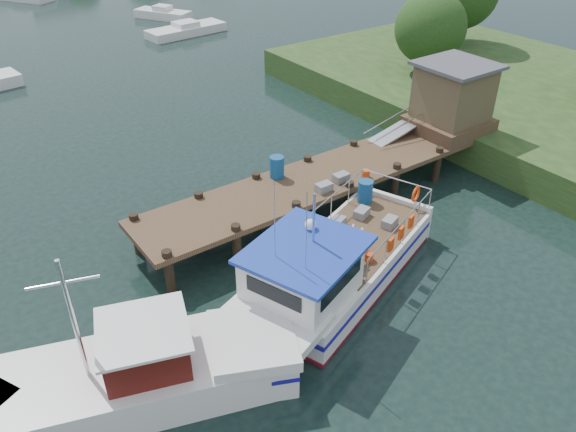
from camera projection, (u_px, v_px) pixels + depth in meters
ground_plane at (286, 219)px, 21.80m from camera, size 160.00×160.00×0.00m
near_shore at (565, 86)px, 28.48m from camera, size 16.00×30.00×7.76m
dock at (411, 126)px, 23.79m from camera, size 16.60×3.00×4.78m
lobster_boat at (324, 277)px, 17.36m from camera, size 10.26×5.97×5.06m
work_boat at (111, 379)px, 14.20m from camera, size 8.73×4.88×4.63m
moored_b at (163, 14)px, 48.37m from camera, size 3.92×5.10×1.09m
moored_c at (186, 30)px, 44.08m from camera, size 6.46×2.68×0.99m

